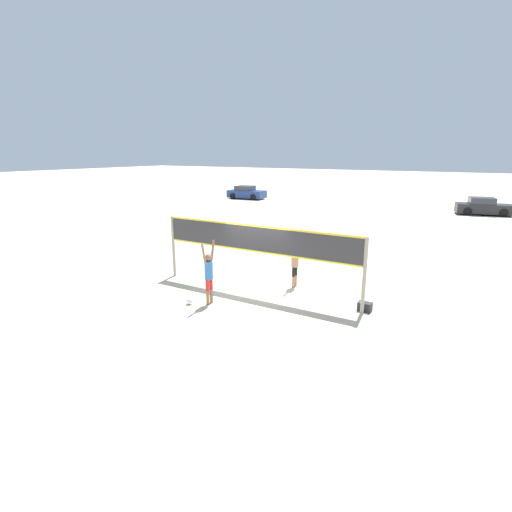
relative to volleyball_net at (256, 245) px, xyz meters
name	(u,v)px	position (x,y,z in m)	size (l,w,h in m)	color
ground_plane	(256,292)	(0.00, 0.00, -1.77)	(200.00, 200.00, 0.00)	beige
volleyball_net	(256,245)	(0.00, 0.00, 0.00)	(7.93, 0.12, 2.47)	gray
player_spiker	(209,271)	(-0.76, -1.78, -0.64)	(0.28, 0.71, 2.15)	#8C664C
player_blocker	(295,261)	(0.95, 1.26, -0.76)	(0.28, 0.68, 1.95)	tan
volleyball	(189,301)	(-1.31, -2.18, -1.66)	(0.23, 0.23, 0.23)	white
gear_bag	(365,307)	(3.92, 0.25, -1.63)	(0.43, 0.30, 0.29)	#2D2D33
parked_car_near	(246,193)	(-16.11, 25.08, -1.14)	(4.14, 2.19, 1.40)	navy
parked_car_mid	(483,207)	(6.40, 25.25, -1.14)	(4.36, 2.55, 1.40)	#232328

